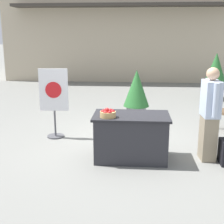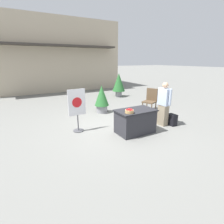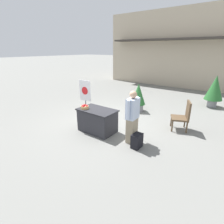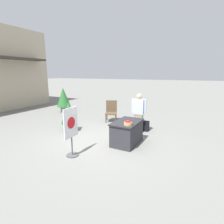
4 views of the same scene
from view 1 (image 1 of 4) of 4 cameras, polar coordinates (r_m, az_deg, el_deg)
ground_plane at (r=6.44m, az=1.08°, el=-5.30°), size 120.00×120.00×0.00m
storefront_building at (r=16.65m, az=2.11°, el=15.91°), size 10.82×5.88×5.35m
display_table at (r=5.45m, az=3.51°, el=-4.53°), size 1.30×0.79×0.79m
apple_basket at (r=5.15m, az=-0.76°, el=-0.26°), size 0.26×0.26×0.16m
person_visitor at (r=5.54m, az=17.45°, el=-0.36°), size 0.28×0.61×1.61m
poster_board at (r=6.59m, az=-10.55°, el=2.17°), size 0.60×0.36×1.46m
potted_plant_near_left at (r=10.99m, az=18.41°, el=6.89°), size 0.83×0.83×1.54m
potted_plant_far_left at (r=7.97m, az=4.49°, el=3.60°), size 0.66×0.66×1.27m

